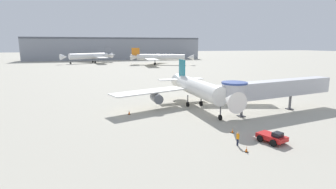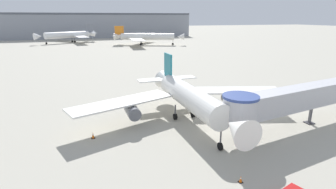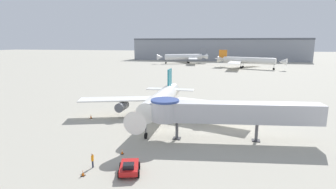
{
  "view_description": "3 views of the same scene",
  "coord_description": "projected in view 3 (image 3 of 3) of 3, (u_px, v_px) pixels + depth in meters",
  "views": [
    {
      "loc": [
        -19.64,
        -39.29,
        11.77
      ],
      "look_at": [
        -6.44,
        4.89,
        2.92
      ],
      "focal_mm": 28.0,
      "sensor_mm": 36.0,
      "label": 1
    },
    {
      "loc": [
        -14.3,
        -26.57,
        14.25
      ],
      "look_at": [
        -4.2,
        3.29,
        4.9
      ],
      "focal_mm": 28.0,
      "sensor_mm": 36.0,
      "label": 2
    },
    {
      "loc": [
        11.27,
        -38.32,
        13.92
      ],
      "look_at": [
        1.32,
        3.25,
        5.39
      ],
      "focal_mm": 28.0,
      "sensor_mm": 36.0,
      "label": 3
    }
  ],
  "objects": [
    {
      "name": "traffic_cone_apron_front",
      "position": [
        83.0,
        173.0,
        27.72
      ],
      "size": [
        0.41,
        0.41,
        0.67
      ],
      "color": "black",
      "rests_on": "ground_plane"
    },
    {
      "name": "terminal_building",
      "position": [
        218.0,
        49.0,
        206.86
      ],
      "size": [
        132.54,
        21.61,
        16.95
      ],
      "color": "gray",
      "rests_on": "ground_plane"
    },
    {
      "name": "main_airplane",
      "position": [
        160.0,
        101.0,
        46.28
      ],
      "size": [
        32.63,
        24.28,
        8.6
      ],
      "rotation": [
        0.0,
        0.0,
        0.02
      ],
      "color": "white",
      "rests_on": "ground_plane"
    },
    {
      "name": "background_jet_gray_tail",
      "position": [
        185.0,
        57.0,
        175.72
      ],
      "size": [
        33.79,
        34.89,
        10.02
      ],
      "rotation": [
        0.0,
        0.0,
        -1.12
      ],
      "color": "white",
      "rests_on": "ground_plane"
    },
    {
      "name": "ground_plane",
      "position": [
        155.0,
        131.0,
        41.84
      ],
      "size": [
        800.0,
        800.0,
        0.0
      ],
      "primitive_type": "plane",
      "color": "#A8A393"
    },
    {
      "name": "jet_bridge",
      "position": [
        224.0,
        112.0,
        37.19
      ],
      "size": [
        23.9,
        6.77,
        5.87
      ],
      "rotation": [
        0.0,
        0.0,
        0.16
      ],
      "color": "#B7B7BC",
      "rests_on": "ground_plane"
    },
    {
      "name": "traffic_cone_near_nose",
      "position": [
        122.0,
        152.0,
        33.15
      ],
      "size": [
        0.39,
        0.39,
        0.65
      ],
      "color": "black",
      "rests_on": "ground_plane"
    },
    {
      "name": "traffic_cone_port_wing",
      "position": [
        91.0,
        116.0,
        48.71
      ],
      "size": [
        0.47,
        0.47,
        0.77
      ],
      "color": "black",
      "rests_on": "ground_plane"
    },
    {
      "name": "pushback_tug_red",
      "position": [
        129.0,
        168.0,
        28.11
      ],
      "size": [
        2.96,
        3.75,
        1.47
      ],
      "rotation": [
        0.0,
        0.0,
        0.31
      ],
      "color": "red",
      "rests_on": "ground_plane"
    },
    {
      "name": "background_jet_orange_tail",
      "position": [
        247.0,
        60.0,
        141.77
      ],
      "size": [
        36.7,
        37.65,
        9.74
      ],
      "rotation": [
        0.0,
        0.0,
        1.18
      ],
      "color": "white",
      "rests_on": "ground_plane"
    },
    {
      "name": "ground_crew_marshaller",
      "position": [
        93.0,
        159.0,
        29.45
      ],
      "size": [
        0.23,
        0.35,
        1.69
      ],
      "rotation": [
        0.0,
        0.0,
        4.86
      ],
      "color": "#1E2338",
      "rests_on": "ground_plane"
    }
  ]
}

